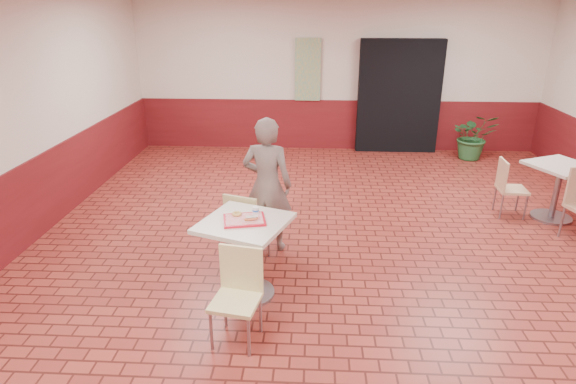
# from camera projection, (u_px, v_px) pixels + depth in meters

# --- Properties ---
(room_shell) EXTENTS (8.01, 10.01, 3.01)m
(room_shell) POSITION_uv_depth(u_px,v_px,m) (359.00, 143.00, 4.84)
(room_shell) COLOR maroon
(room_shell) RESTS_ON ground
(wainscot_band) EXTENTS (8.00, 10.00, 1.00)m
(wainscot_band) POSITION_uv_depth(u_px,v_px,m) (354.00, 233.00, 5.21)
(wainscot_band) COLOR #5B1114
(wainscot_band) RESTS_ON ground
(corridor_doorway) EXTENTS (1.60, 0.22, 2.20)m
(corridor_doorway) POSITION_uv_depth(u_px,v_px,m) (399.00, 97.00, 9.46)
(corridor_doorway) COLOR black
(corridor_doorway) RESTS_ON ground
(promo_poster) EXTENTS (0.50, 0.03, 1.20)m
(promo_poster) POSITION_uv_depth(u_px,v_px,m) (308.00, 70.00, 9.43)
(promo_poster) COLOR gray
(promo_poster) RESTS_ON wainscot_band
(main_table) EXTENTS (0.79, 0.79, 0.83)m
(main_table) POSITION_uv_depth(u_px,v_px,m) (245.00, 246.00, 4.80)
(main_table) COLOR beige
(main_table) RESTS_ON ground
(chair_main_front) EXTENTS (0.46, 0.46, 0.86)m
(chair_main_front) POSITION_uv_depth(u_px,v_px,m) (238.00, 290.00, 4.20)
(chair_main_front) COLOR #E4D389
(chair_main_front) RESTS_ON ground
(chair_main_back) EXTENTS (0.51, 0.51, 0.88)m
(chair_main_back) POSITION_uv_depth(u_px,v_px,m) (245.00, 225.00, 5.41)
(chair_main_back) COLOR tan
(chair_main_back) RESTS_ON ground
(customer) EXTENTS (0.65, 0.48, 1.63)m
(customer) POSITION_uv_depth(u_px,v_px,m) (267.00, 185.00, 5.68)
(customer) COLOR #6D5C55
(customer) RESTS_ON ground
(serving_tray) EXTENTS (0.40, 0.31, 0.03)m
(serving_tray) POSITION_uv_depth(u_px,v_px,m) (244.00, 220.00, 4.69)
(serving_tray) COLOR red
(serving_tray) RESTS_ON main_table
(ring_donut) EXTENTS (0.10, 0.10, 0.03)m
(ring_donut) POSITION_uv_depth(u_px,v_px,m) (237.00, 214.00, 4.76)
(ring_donut) COLOR gold
(ring_donut) RESTS_ON serving_tray
(long_john_donut) EXTENTS (0.14, 0.10, 0.04)m
(long_john_donut) POSITION_uv_depth(u_px,v_px,m) (251.00, 218.00, 4.65)
(long_john_donut) COLOR #E87444
(long_john_donut) RESTS_ON serving_tray
(paper_cup) EXTENTS (0.06, 0.06, 0.08)m
(paper_cup) POSITION_uv_depth(u_px,v_px,m) (256.00, 211.00, 4.77)
(paper_cup) COLOR white
(paper_cup) RESTS_ON serving_tray
(second_table) EXTENTS (0.75, 0.75, 0.79)m
(second_table) POSITION_uv_depth(u_px,v_px,m) (558.00, 183.00, 6.57)
(second_table) COLOR #C5B09E
(second_table) RESTS_ON ground
(chair_second_left) EXTENTS (0.39, 0.39, 0.81)m
(chair_second_left) POSITION_uv_depth(u_px,v_px,m) (508.00, 185.00, 6.72)
(chair_second_left) COLOR #DAB282
(chair_second_left) RESTS_ON ground
(potted_plant) EXTENTS (0.87, 0.77, 0.90)m
(potted_plant) POSITION_uv_depth(u_px,v_px,m) (474.00, 136.00, 9.18)
(potted_plant) COLOR #245C2C
(potted_plant) RESTS_ON ground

